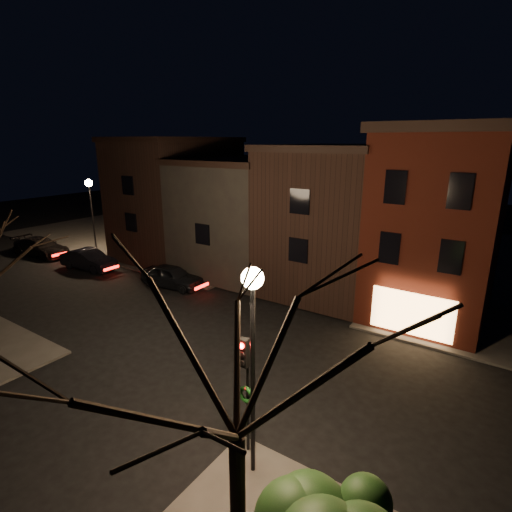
{
  "coord_description": "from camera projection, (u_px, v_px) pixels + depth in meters",
  "views": [
    {
      "loc": [
        11.8,
        -14.13,
        9.78
      ],
      "look_at": [
        -0.85,
        4.61,
        3.2
      ],
      "focal_mm": 28.0,
      "sensor_mm": 36.0,
      "label": 1
    }
  ],
  "objects": [
    {
      "name": "ground",
      "position": [
        219.0,
        340.0,
        20.32
      ],
      "size": [
        120.0,
        120.0,
        0.0
      ],
      "primitive_type": "plane",
      "color": "black",
      "rests_on": "ground"
    },
    {
      "name": "corner_building",
      "position": [
        438.0,
        222.0,
        22.05
      ],
      "size": [
        6.5,
        8.5,
        10.5
      ],
      "color": "#48150C",
      "rests_on": "ground"
    },
    {
      "name": "row_building_b",
      "position": [
        246.0,
        214.0,
        30.55
      ],
      "size": [
        7.8,
        10.3,
        8.4
      ],
      "color": "black",
      "rests_on": "ground"
    },
    {
      "name": "street_lamp_near",
      "position": [
        253.0,
        317.0,
        10.76
      ],
      "size": [
        0.6,
        0.6,
        6.48
      ],
      "color": "black",
      "rests_on": "sidewalk_near_right"
    },
    {
      "name": "row_building_a",
      "position": [
        335.0,
        217.0,
        26.52
      ],
      "size": [
        7.3,
        10.3,
        9.4
      ],
      "color": "black",
      "rests_on": "ground"
    },
    {
      "name": "sidewalk_far_left",
      "position": [
        194.0,
        226.0,
        46.96
      ],
      "size": [
        30.0,
        30.0,
        0.12
      ],
      "primitive_type": "cube",
      "color": "#2D2B28",
      "rests_on": "ground"
    },
    {
      "name": "parked_car_a",
      "position": [
        172.0,
        276.0,
        27.44
      ],
      "size": [
        4.71,
        2.36,
        1.54
      ],
      "primitive_type": "imported",
      "rotation": [
        0.0,
        0.0,
        1.69
      ],
      "color": "black",
      "rests_on": "ground"
    },
    {
      "name": "street_lamp_far",
      "position": [
        90.0,
        196.0,
        34.01
      ],
      "size": [
        0.6,
        0.6,
        6.48
      ],
      "color": "black",
      "rests_on": "sidewalk_far_left"
    },
    {
      "name": "row_building_c",
      "position": [
        177.0,
        197.0,
        34.23
      ],
      "size": [
        7.3,
        10.3,
        9.9
      ],
      "color": "black",
      "rests_on": "ground"
    },
    {
      "name": "bare_tree_right",
      "position": [
        235.0,
        333.0,
        7.8
      ],
      "size": [
        6.4,
        6.4,
        8.5
      ],
      "color": "black",
      "rests_on": "sidewalk_near_right"
    },
    {
      "name": "parked_car_b",
      "position": [
        89.0,
        260.0,
        31.17
      ],
      "size": [
        4.94,
        2.14,
        1.58
      ],
      "primitive_type": "imported",
      "rotation": [
        0.0,
        0.0,
        1.67
      ],
      "color": "black",
      "rests_on": "ground"
    },
    {
      "name": "traffic_signal",
      "position": [
        246.0,
        378.0,
        12.14
      ],
      "size": [
        0.58,
        0.38,
        4.05
      ],
      "color": "black",
      "rests_on": "sidewalk_near_right"
    },
    {
      "name": "parked_car_c",
      "position": [
        41.0,
        247.0,
        34.78
      ],
      "size": [
        5.77,
        2.9,
        1.61
      ],
      "primitive_type": "imported",
      "rotation": [
        0.0,
        0.0,
        1.69
      ],
      "color": "black",
      "rests_on": "ground"
    }
  ]
}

